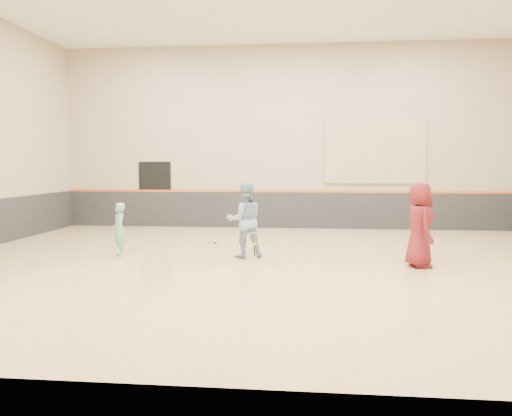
# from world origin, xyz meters

# --- Properties ---
(room) EXTENTS (15.04, 12.04, 6.22)m
(room) POSITION_xyz_m (0.00, 0.00, 0.81)
(room) COLOR tan
(room) RESTS_ON ground
(wainscot_back) EXTENTS (14.90, 0.04, 1.20)m
(wainscot_back) POSITION_xyz_m (0.00, 5.97, 0.60)
(wainscot_back) COLOR #232326
(wainscot_back) RESTS_ON floor
(accent_stripe) EXTENTS (14.90, 0.03, 0.06)m
(accent_stripe) POSITION_xyz_m (0.00, 5.96, 1.22)
(accent_stripe) COLOR #D85914
(accent_stripe) RESTS_ON wall_back
(acoustic_panel) EXTENTS (3.20, 0.08, 2.00)m
(acoustic_panel) POSITION_xyz_m (2.80, 5.95, 2.50)
(acoustic_panel) COLOR tan
(acoustic_panel) RESTS_ON wall_back
(doorway) EXTENTS (1.10, 0.05, 2.20)m
(doorway) POSITION_xyz_m (-4.50, 5.98, 1.10)
(doorway) COLOR black
(doorway) RESTS_ON floor
(girl) EXTENTS (0.45, 0.53, 1.23)m
(girl) POSITION_xyz_m (-3.65, 0.46, 0.62)
(girl) COLOR #6BB9A5
(girl) RESTS_ON floor
(instructor) EXTENTS (0.99, 0.88, 1.70)m
(instructor) POSITION_xyz_m (-0.77, 0.64, 0.85)
(instructor) COLOR #7FA3C4
(instructor) RESTS_ON floor
(young_man) EXTENTS (0.66, 0.92, 1.74)m
(young_man) POSITION_xyz_m (2.93, -0.06, 0.87)
(young_man) COLOR maroon
(young_man) RESTS_ON floor
(held_racket) EXTENTS (0.38, 0.38, 0.58)m
(held_racket) POSITION_xyz_m (-0.53, 0.23, 0.49)
(held_racket) COLOR #B6D82F
(held_racket) RESTS_ON instructor
(spare_racket) EXTENTS (0.74, 0.74, 0.08)m
(spare_racket) POSITION_xyz_m (-1.90, 2.75, 0.04)
(spare_racket) COLOR #ADDB30
(spare_racket) RESTS_ON floor
(ball_under_racket) EXTENTS (0.07, 0.07, 0.07)m
(ball_under_racket) POSITION_xyz_m (0.70, 0.19, 0.03)
(ball_under_racket) COLOR gold
(ball_under_racket) RESTS_ON floor
(ball_in_hand) EXTENTS (0.07, 0.07, 0.07)m
(ball_in_hand) POSITION_xyz_m (3.04, -0.23, 1.14)
(ball_in_hand) COLOR #E2ED37
(ball_in_hand) RESTS_ON young_man
(ball_beside_spare) EXTENTS (0.07, 0.07, 0.07)m
(ball_beside_spare) POSITION_xyz_m (0.04, 3.35, 0.03)
(ball_beside_spare) COLOR #CBEA36
(ball_beside_spare) RESTS_ON floor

